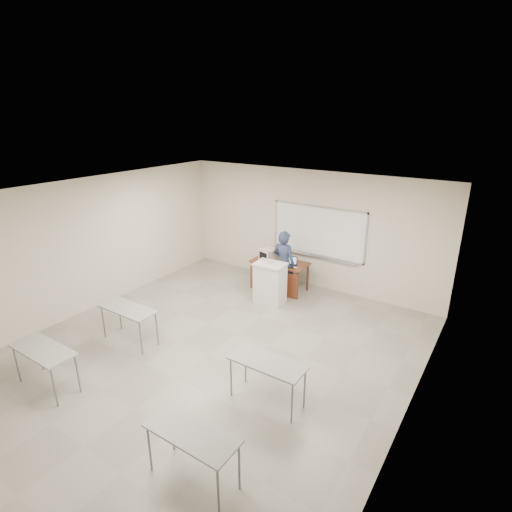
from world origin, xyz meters
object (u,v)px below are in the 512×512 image
Objects in this scene: podium at (270,283)px; laptop at (291,264)px; instructor_desk at (278,271)px; whiteboard at (318,232)px; crt_monitor at (269,255)px; presenter at (284,263)px; mouse at (295,268)px; keyboard at (267,261)px.

podium reaches higher than laptop.
whiteboard is at bearing 46.67° from instructor_desk.
presenter is at bearing 4.33° from crt_monitor.
mouse is at bearing -10.54° from instructor_desk.
podium is at bearing -75.20° from instructor_desk.
podium is 0.91m from crt_monitor.
crt_monitor is at bearing 120.56° from podium.
whiteboard is at bearing 80.69° from mouse.
podium is 2.45× the size of crt_monitor.
mouse is 0.07× the size of presenter.
instructor_desk is at bearing 171.35° from mouse.
whiteboard is 1.13m from mouse.
instructor_desk is at bearing 155.11° from laptop.
podium reaches higher than instructor_desk.
keyboard is at bearing -86.70° from instructor_desk.
laptop reaches higher than instructor_desk.
crt_monitor is at bearing -8.81° from presenter.
podium is at bearing -129.22° from laptop.
instructor_desk is at bearing -22.35° from presenter.
crt_monitor is 0.67m from keyboard.
instructor_desk is at bearing 18.38° from crt_monitor.
crt_monitor is 1.03× the size of keyboard.
laptop is 0.76× the size of keyboard.
podium is (0.20, -0.69, -0.04)m from instructor_desk.
podium is at bearing -108.81° from whiteboard.
keyboard reaches higher than instructor_desk.
presenter is at bearing -175.96° from mouse.
mouse is (0.80, -0.08, -0.14)m from crt_monitor.
podium is at bearing -10.46° from keyboard.
whiteboard is 1.83m from podium.
keyboard is at bearing 71.82° from presenter.
crt_monitor is 1.36× the size of laptop.
whiteboard is 1.51× the size of presenter.
mouse is (0.55, -0.09, 0.23)m from instructor_desk.
podium reaches higher than mouse.
instructor_desk is 0.48m from laptop.
presenter is (0.19, 0.50, -0.19)m from keyboard.
crt_monitor is (-0.25, -0.01, 0.37)m from instructor_desk.
whiteboard reaches higher than mouse.
keyboard is at bearing -143.21° from laptop.
instructor_desk is 1.42× the size of podium.
keyboard reaches higher than podium.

